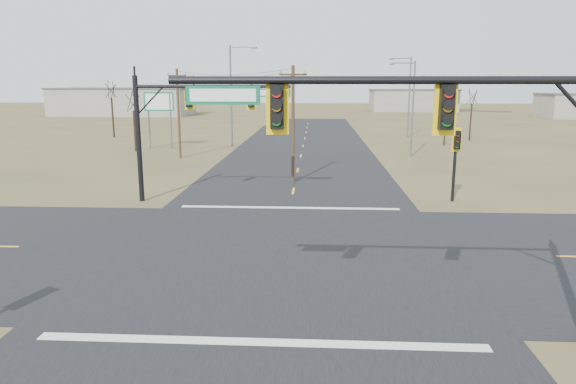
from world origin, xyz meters
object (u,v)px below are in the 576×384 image
(streetlight_b, at_px, (408,93))
(bare_tree_d, at_px, (472,96))
(pedestal_signal_ne, at_px, (456,148))
(bare_tree_a, at_px, (133,100))
(streetlight_a, at_px, (411,104))
(mast_arm_far, at_px, (188,112))
(streetlight_c, at_px, (233,90))
(utility_pole_far, at_px, (178,112))
(bare_tree_b, at_px, (111,89))
(utility_pole_near, at_px, (293,122))
(mast_arm_near, at_px, (460,141))
(bare_tree_c, at_px, (446,107))
(highway_sign, at_px, (159,109))

(streetlight_b, relative_size, bare_tree_d, 1.52)
(pedestal_signal_ne, distance_m, bare_tree_a, 33.66)
(streetlight_a, bearing_deg, pedestal_signal_ne, -87.47)
(mast_arm_far, xyz_separation_m, streetlight_c, (-1.86, 27.35, 0.84))
(utility_pole_far, relative_size, bare_tree_a, 1.25)
(pedestal_signal_ne, height_order, bare_tree_b, bare_tree_b)
(pedestal_signal_ne, distance_m, streetlight_b, 36.36)
(utility_pole_near, xyz_separation_m, streetlight_c, (-7.47, 21.25, 1.85))
(bare_tree_d, bearing_deg, streetlight_a, -124.19)
(streetlight_b, distance_m, bare_tree_d, 7.72)
(streetlight_c, height_order, bare_tree_a, streetlight_c)
(mast_arm_near, relative_size, streetlight_a, 1.23)
(bare_tree_c, bearing_deg, bare_tree_d, 50.19)
(streetlight_a, bearing_deg, bare_tree_a, 179.24)
(bare_tree_d, bearing_deg, utility_pole_near, -125.88)
(bare_tree_b, bearing_deg, mast_arm_near, -60.52)
(utility_pole_near, bearing_deg, bare_tree_d, 54.12)
(bare_tree_c, height_order, bare_tree_d, bare_tree_d)
(streetlight_a, distance_m, bare_tree_d, 17.16)
(streetlight_a, xyz_separation_m, streetlight_b, (2.68, 17.52, 0.69))
(bare_tree_b, bearing_deg, utility_pole_near, -50.33)
(bare_tree_c, bearing_deg, streetlight_a, -120.75)
(pedestal_signal_ne, xyz_separation_m, streetlight_b, (3.34, 36.12, 2.43))
(streetlight_a, relative_size, streetlight_b, 0.88)
(utility_pole_near, xyz_separation_m, highway_sign, (-14.84, 18.52, -0.02))
(pedestal_signal_ne, bearing_deg, utility_pole_near, 142.53)
(mast_arm_far, height_order, utility_pole_far, utility_pole_far)
(mast_arm_far, height_order, streetlight_a, streetlight_a)
(bare_tree_c, bearing_deg, bare_tree_a, -168.34)
(streetlight_c, bearing_deg, utility_pole_far, -90.95)
(mast_arm_near, distance_m, bare_tree_b, 59.15)
(highway_sign, relative_size, bare_tree_d, 0.89)
(utility_pole_near, distance_m, bare_tree_c, 27.36)
(highway_sign, height_order, bare_tree_a, bare_tree_a)
(streetlight_b, xyz_separation_m, bare_tree_d, (6.96, -3.32, -0.31))
(utility_pole_near, height_order, streetlight_c, streetlight_c)
(utility_pole_far, xyz_separation_m, bare_tree_c, (26.56, 11.02, 0.05))
(bare_tree_a, relative_size, bare_tree_b, 0.85)
(pedestal_signal_ne, height_order, utility_pole_near, utility_pole_near)
(mast_arm_near, distance_m, streetlight_a, 36.07)
(streetlight_a, height_order, streetlight_b, streetlight_b)
(utility_pole_far, height_order, bare_tree_c, utility_pole_far)
(mast_arm_near, bearing_deg, mast_arm_far, 121.55)
(bare_tree_b, bearing_deg, streetlight_b, 2.66)
(utility_pole_near, bearing_deg, bare_tree_a, 136.50)
(utility_pole_far, relative_size, streetlight_c, 0.75)
(mast_arm_far, distance_m, bare_tree_b, 39.72)
(bare_tree_d, bearing_deg, pedestal_signal_ne, -107.45)
(mast_arm_far, relative_size, streetlight_c, 0.83)
(highway_sign, height_order, bare_tree_d, bare_tree_d)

